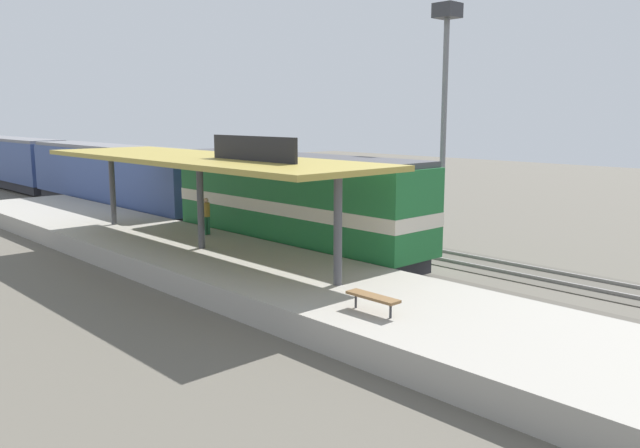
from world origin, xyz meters
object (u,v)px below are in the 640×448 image
object	(u,v)px
platform_bench	(373,297)
passenger_carriage_rear	(8,161)
locomotive	(294,203)
passenger_carriage_front	(114,177)
light_mast	(445,73)
person_waiting	(206,214)

from	to	relation	value
platform_bench	passenger_carriage_rear	bearing A→B (deg)	83.03
locomotive	passenger_carriage_front	size ratio (longest dim) A/B	0.72
platform_bench	locomotive	size ratio (longest dim) A/B	0.12
light_mast	passenger_carriage_rear	bearing A→B (deg)	100.70
person_waiting	passenger_carriage_front	bearing A→B (deg)	79.65
passenger_carriage_rear	person_waiting	world-z (taller)	passenger_carriage_rear
locomotive	passenger_carriage_rear	world-z (taller)	locomotive
locomotive	passenger_carriage_rear	size ratio (longest dim) A/B	0.72
light_mast	person_waiting	bearing A→B (deg)	152.64
passenger_carriage_front	person_waiting	bearing A→B (deg)	-100.35
passenger_carriage_rear	light_mast	bearing A→B (deg)	-79.30
passenger_carriage_rear	light_mast	xyz separation A→B (m)	(7.80, -41.27, 6.08)
platform_bench	person_waiting	distance (m)	13.64
locomotive	light_mast	xyz separation A→B (m)	(7.80, -2.47, 5.99)
platform_bench	light_mast	xyz separation A→B (m)	(13.80, 7.79, 7.05)
platform_bench	locomotive	bearing A→B (deg)	59.67
passenger_carriage_front	passenger_carriage_rear	bearing A→B (deg)	90.00
platform_bench	passenger_carriage_rear	xyz separation A→B (m)	(6.00, 49.05, 0.97)
locomotive	passenger_carriage_front	distance (m)	18.00
person_waiting	passenger_carriage_rear	bearing A→B (deg)	85.62
platform_bench	passenger_carriage_rear	world-z (taller)	passenger_carriage_rear
passenger_carriage_front	locomotive	bearing A→B (deg)	-90.00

